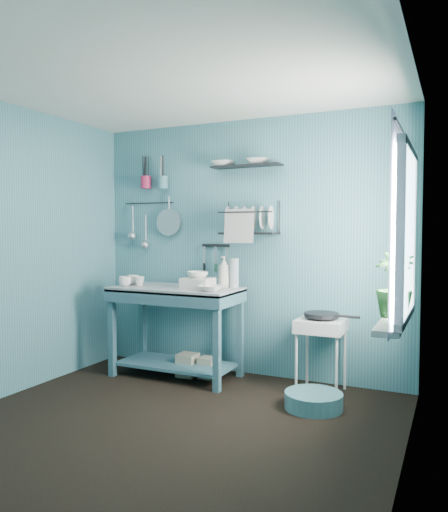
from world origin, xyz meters
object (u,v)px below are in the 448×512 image
at_px(dish_rack, 249,218).
at_px(utensil_cup_teal, 163,182).
at_px(work_counter, 176,332).
at_px(hotplate_stand, 321,356).
at_px(storage_tin_small, 207,367).
at_px(colander, 168,222).
at_px(mug_left, 125,281).
at_px(mug_mid, 139,281).
at_px(mug_right, 133,280).
at_px(frying_pan, 321,315).
at_px(wash_tub, 198,283).
at_px(potted_plant, 394,284).
at_px(soap_bottle, 224,272).
at_px(water_bottle, 234,273).
at_px(utensil_cup_magenta, 146,182).
at_px(storage_tin_large, 188,365).
at_px(floor_basin, 314,401).

bearing_deg(dish_rack, utensil_cup_teal, 174.53).
height_order(work_counter, hotplate_stand, work_counter).
xyz_separation_m(work_counter, storage_tin_small, (0.30, 0.08, -0.34)).
bearing_deg(colander, mug_left, -110.44).
bearing_deg(dish_rack, mug_mid, -165.02).
bearing_deg(hotplate_stand, mug_right, -176.02).
bearing_deg(utensil_cup_teal, work_counter, -43.23).
bearing_deg(frying_pan, dish_rack, 168.79).
bearing_deg(hotplate_stand, wash_tub, -172.67).
xyz_separation_m(hotplate_stand, potted_plant, (0.67, -0.71, 0.73)).
xyz_separation_m(soap_bottle, utensil_cup_teal, (-0.76, 0.12, 0.90)).
relative_size(mug_right, storage_tin_small, 0.61).
bearing_deg(mug_right, mug_mid, -26.57).
xyz_separation_m(soap_bottle, storage_tin_small, (-0.12, -0.12, -0.92)).
relative_size(mug_left, water_bottle, 0.44).
xyz_separation_m(mug_mid, wash_tub, (0.63, 0.04, 0.00)).
height_order(mug_left, mug_mid, mug_left).
height_order(work_counter, soap_bottle, soap_bottle).
bearing_deg(storage_tin_small, mug_right, -174.29).
xyz_separation_m(frying_pan, storage_tin_small, (-1.10, -0.04, -0.59)).
bearing_deg(water_bottle, dish_rack, 19.47).
relative_size(utensil_cup_magenta, potted_plant, 0.29).
bearing_deg(colander, utensil_cup_magenta, -173.34).
relative_size(work_counter, storage_tin_large, 5.60).
distance_m(mug_mid, potted_plant, 2.51).
xyz_separation_m(mug_mid, frying_pan, (1.78, 0.18, -0.23)).
height_order(mug_right, utensil_cup_teal, utensil_cup_teal).
bearing_deg(soap_bottle, storage_tin_small, -135.00).
relative_size(work_counter, potted_plant, 2.75).
distance_m(hotplate_stand, utensil_cup_magenta, 2.53).
distance_m(dish_rack, storage_tin_large, 1.55).
distance_m(mug_left, storage_tin_small, 1.16).
height_order(work_counter, mug_left, mug_left).
bearing_deg(storage_tin_small, mug_left, -162.90).
height_order(mug_right, potted_plant, potted_plant).
bearing_deg(floor_basin, colander, 159.48).
xyz_separation_m(water_bottle, storage_tin_small, (-0.22, -0.14, -0.91)).
bearing_deg(work_counter, dish_rack, 29.16).
relative_size(work_counter, storage_tin_small, 6.16).
bearing_deg(dish_rack, colander, 172.58).
bearing_deg(frying_pan, hotplate_stand, 0.00).
height_order(colander, storage_tin_large, colander).
xyz_separation_m(wash_tub, water_bottle, (0.27, 0.24, 0.09)).
xyz_separation_m(mug_mid, mug_right, (-0.12, 0.06, 0.00)).
bearing_deg(storage_tin_large, floor_basin, -14.66).
bearing_deg(work_counter, mug_mid, -164.09).
xyz_separation_m(storage_tin_large, floor_basin, (1.35, -0.35, -0.04)).
relative_size(work_counter, floor_basin, 2.66).
distance_m(water_bottle, floor_basin, 1.42).
height_order(potted_plant, storage_tin_small, potted_plant).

